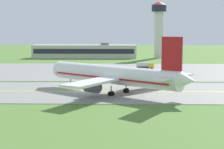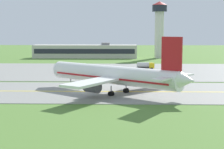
{
  "view_description": "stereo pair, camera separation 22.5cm",
  "coord_description": "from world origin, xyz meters",
  "px_view_note": "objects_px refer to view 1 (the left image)",
  "views": [
    {
      "loc": [
        8.94,
        -81.77,
        14.07
      ],
      "look_at": [
        6.88,
        -0.14,
        4.0
      ],
      "focal_mm": 58.71,
      "sensor_mm": 36.0,
      "label": 1
    },
    {
      "loc": [
        9.16,
        -81.77,
        14.07
      ],
      "look_at": [
        6.88,
        -0.14,
        4.0
      ],
      "focal_mm": 58.71,
      "sensor_mm": 36.0,
      "label": 2
    }
  ],
  "objects_px": {
    "service_truck_baggage": "(71,69)",
    "control_tower": "(159,24)",
    "service_truck_fuel": "(145,66)",
    "airplane_lead": "(113,75)"
  },
  "relations": [
    {
      "from": "service_truck_baggage",
      "to": "control_tower",
      "type": "bearing_deg",
      "value": 62.31
    },
    {
      "from": "service_truck_baggage",
      "to": "control_tower",
      "type": "relative_size",
      "value": 0.22
    },
    {
      "from": "service_truck_baggage",
      "to": "service_truck_fuel",
      "type": "bearing_deg",
      "value": 25.71
    },
    {
      "from": "airplane_lead",
      "to": "service_truck_fuel",
      "type": "xyz_separation_m",
      "value": [
        10.07,
        48.32,
        -2.6
      ]
    },
    {
      "from": "control_tower",
      "to": "service_truck_baggage",
      "type": "bearing_deg",
      "value": -117.69
    },
    {
      "from": "service_truck_fuel",
      "to": "control_tower",
      "type": "relative_size",
      "value": 0.22
    },
    {
      "from": "service_truck_baggage",
      "to": "control_tower",
      "type": "height_order",
      "value": "control_tower"
    },
    {
      "from": "airplane_lead",
      "to": "control_tower",
      "type": "distance_m",
      "value": 105.04
    },
    {
      "from": "control_tower",
      "to": "airplane_lead",
      "type": "bearing_deg",
      "value": -101.11
    },
    {
      "from": "service_truck_fuel",
      "to": "control_tower",
      "type": "height_order",
      "value": "control_tower"
    }
  ]
}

